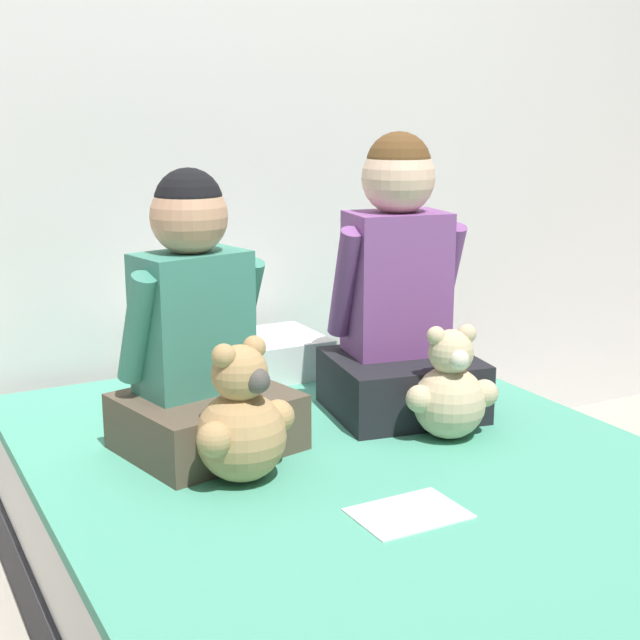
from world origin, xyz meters
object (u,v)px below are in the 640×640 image
(teddy_bear_held_by_left_child, at_px, (242,422))
(sign_card, at_px, (409,513))
(child_on_right, at_px, (399,297))
(child_on_left, at_px, (198,336))
(pillow_at_headboard, at_px, (234,360))
(teddy_bear_held_by_right_child, at_px, (450,391))
(bed, at_px, (395,579))

(teddy_bear_held_by_left_child, xyz_separation_m, sign_card, (0.21, -0.30, -0.12))
(child_on_right, bearing_deg, child_on_left, -169.88)
(teddy_bear_held_by_left_child, height_order, sign_card, teddy_bear_held_by_left_child)
(teddy_bear_held_by_left_child, relative_size, pillow_at_headboard, 0.58)
(child_on_left, xyz_separation_m, teddy_bear_held_by_right_child, (0.53, -0.23, -0.14))
(bed, xyz_separation_m, child_on_right, (0.27, 0.41, 0.50))
(teddy_bear_held_by_right_child, bearing_deg, bed, -132.35)
(pillow_at_headboard, bearing_deg, child_on_left, -121.44)
(child_on_left, relative_size, sign_card, 2.99)
(teddy_bear_held_by_right_child, xyz_separation_m, pillow_at_headboard, (-0.26, 0.67, -0.06))
(teddy_bear_held_by_left_child, bearing_deg, sign_card, -75.35)
(bed, xyz_separation_m, sign_card, (-0.05, -0.12, 0.21))
(teddy_bear_held_by_left_child, relative_size, sign_card, 1.43)
(bed, distance_m, teddy_bear_held_by_right_child, 0.45)
(child_on_right, bearing_deg, teddy_bear_held_by_left_child, -146.78)
(teddy_bear_held_by_right_child, bearing_deg, teddy_bear_held_by_left_child, -167.35)
(sign_card, bearing_deg, child_on_right, 59.12)
(child_on_left, xyz_separation_m, sign_card, (0.22, -0.53, -0.26))
(child_on_left, bearing_deg, sign_card, -79.29)
(teddy_bear_held_by_right_child, xyz_separation_m, sign_card, (-0.31, -0.30, -0.11))
(pillow_at_headboard, relative_size, sign_card, 2.46)
(child_on_right, xyz_separation_m, teddy_bear_held_by_right_child, (-0.01, -0.23, -0.18))
(child_on_left, relative_size, pillow_at_headboard, 1.22)
(bed, distance_m, child_on_left, 0.68)
(pillow_at_headboard, xyz_separation_m, sign_card, (-0.05, -0.96, -0.05))
(child_on_right, distance_m, teddy_bear_held_by_right_child, 0.29)
(child_on_left, distance_m, pillow_at_headboard, 0.55)
(bed, distance_m, pillow_at_headboard, 0.89)
(bed, bearing_deg, pillow_at_headboard, 90.00)
(bed, bearing_deg, child_on_left, 123.28)
(bed, relative_size, teddy_bear_held_by_left_child, 6.77)
(pillow_at_headboard, bearing_deg, bed, -90.00)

